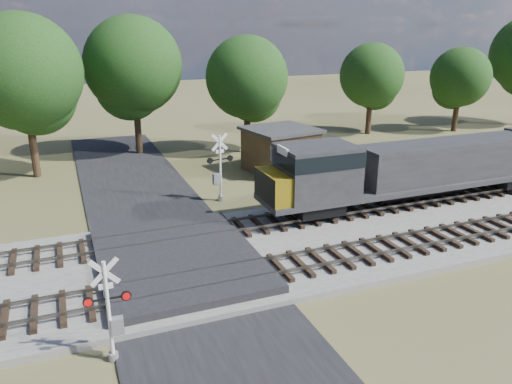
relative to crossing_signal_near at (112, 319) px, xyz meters
name	(u,v)px	position (x,y,z in m)	size (l,w,h in m)	color
ground	(181,271)	(3.46, 5.34, -1.55)	(160.00, 160.00, 0.00)	#4A4B28
ballast_bed	(364,232)	(13.46, 5.84, -1.40)	(140.00, 10.00, 0.30)	gray
road	(181,270)	(3.46, 5.34, -1.51)	(7.00, 60.00, 0.08)	black
crossing_panel	(178,260)	(3.46, 5.84, -1.23)	(7.00, 9.00, 0.62)	#262628
track_near	(262,270)	(6.59, 3.34, -1.14)	(140.00, 2.60, 0.33)	black
track_far	(225,229)	(6.59, 8.34, -1.14)	(140.00, 2.60, 0.33)	black
crossing_signal_near	(112,319)	(0.00, 0.00, 0.00)	(1.50, 0.32, 3.72)	silver
crossing_signal_far	(219,173)	(7.99, 13.77, 0.25)	(1.74, 0.41, 4.33)	silver
equipment_shed	(281,150)	(14.33, 18.55, 0.12)	(5.57, 5.57, 3.28)	#442F1D
treeline	(212,72)	(11.36, 26.03, 5.31)	(78.16, 12.21, 11.65)	black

